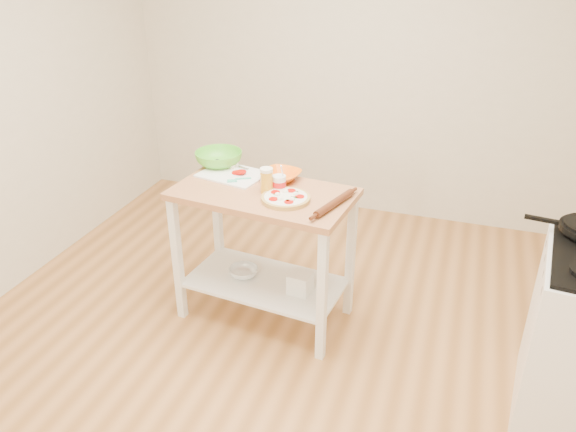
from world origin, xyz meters
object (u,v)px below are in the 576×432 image
at_px(prep_island, 264,229).
at_px(pizza, 286,198).
at_px(shelf_bin, 300,283).
at_px(orange_bowl, 281,176).
at_px(yogurt_tub, 279,183).
at_px(green_bowl, 219,159).
at_px(cutting_board, 233,174).
at_px(beer_pint, 267,180).
at_px(shelf_glass_bowl, 244,272).
at_px(spatula, 238,180).
at_px(rolling_pin, 334,203).
at_px(knife, 227,164).

xyz_separation_m(prep_island, pizza, (0.17, -0.08, 0.27)).
bearing_deg(shelf_bin, prep_island, 170.12).
height_order(orange_bowl, shelf_bin, orange_bowl).
xyz_separation_m(pizza, shelf_bin, (0.08, 0.04, -0.59)).
bearing_deg(orange_bowl, yogurt_tub, -74.61).
height_order(pizza, green_bowl, green_bowl).
bearing_deg(cutting_board, shelf_bin, -10.35).
xyz_separation_m(orange_bowl, yogurt_tub, (0.04, -0.16, 0.02)).
bearing_deg(beer_pint, shelf_glass_bowl, 173.44).
height_order(spatula, shelf_bin, spatula).
relative_size(pizza, shelf_glass_bowl, 1.49).
relative_size(cutting_board, yogurt_tub, 2.59).
bearing_deg(pizza, cutting_board, 150.34).
bearing_deg(prep_island, orange_bowl, 76.10).
bearing_deg(prep_island, spatula, 158.07).
relative_size(pizza, spatula, 2.13).
distance_m(cutting_board, yogurt_tub, 0.39).
distance_m(prep_island, yogurt_tub, 0.32).
height_order(prep_island, rolling_pin, rolling_pin).
bearing_deg(prep_island, yogurt_tub, 18.63).
bearing_deg(cutting_board, spatula, -39.20).
relative_size(prep_island, cutting_board, 2.49).
distance_m(knife, green_bowl, 0.06).
xyz_separation_m(knife, yogurt_tub, (0.46, -0.27, 0.03)).
height_order(pizza, cutting_board, pizza).
distance_m(knife, rolling_pin, 0.90).
bearing_deg(shelf_bin, spatula, 164.71).
relative_size(beer_pint, shelf_glass_bowl, 0.81).
height_order(pizza, rolling_pin, pizza).
distance_m(pizza, yogurt_tub, 0.14).
relative_size(green_bowl, shelf_bin, 2.32).
bearing_deg(knife, orange_bowl, 3.47).
xyz_separation_m(prep_island, yogurt_tub, (0.09, 0.03, 0.31)).
relative_size(knife, green_bowl, 0.86).
distance_m(rolling_pin, shelf_bin, 0.63).
relative_size(cutting_board, green_bowl, 1.46).
bearing_deg(pizza, green_bowl, 148.00).
xyz_separation_m(knife, orange_bowl, (0.41, -0.11, 0.01)).
relative_size(pizza, knife, 1.06).
distance_m(prep_island, shelf_glass_bowl, 0.39).
xyz_separation_m(yogurt_tub, rolling_pin, (0.36, -0.10, -0.03)).
height_order(cutting_board, shelf_bin, cutting_board).
relative_size(spatula, shelf_bin, 1.00).
relative_size(orange_bowl, beer_pint, 1.53).
height_order(pizza, yogurt_tub, yogurt_tub).
distance_m(beer_pint, rolling_pin, 0.44).
height_order(cutting_board, beer_pint, beer_pint).
bearing_deg(prep_island, cutting_board, 147.55).
distance_m(knife, shelf_glass_bowl, 0.72).
xyz_separation_m(pizza, shelf_glass_bowl, (-0.33, 0.09, -0.63)).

